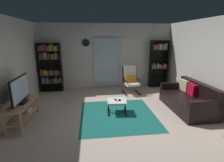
{
  "coord_description": "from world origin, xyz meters",
  "views": [
    {
      "loc": [
        -0.62,
        -4.04,
        2.09
      ],
      "look_at": [
        -0.02,
        0.81,
        0.8
      ],
      "focal_mm": 27.05,
      "sensor_mm": 36.0,
      "label": 1
    }
  ],
  "objects_px": {
    "bookshelf_near_sofa": "(158,61)",
    "cell_phone": "(120,100)",
    "tv_stand": "(23,109)",
    "television": "(20,91)",
    "tv_remote": "(116,100)",
    "ottoman": "(117,103)",
    "lounge_armchair": "(131,79)",
    "wall_clock": "(86,43)",
    "bookshelf_near_tv": "(50,66)",
    "leather_sofa": "(188,100)"
  },
  "relations": [
    {
      "from": "bookshelf_near_sofa",
      "to": "ottoman",
      "type": "bearing_deg",
      "value": -131.64
    },
    {
      "from": "tv_remote",
      "to": "ottoman",
      "type": "bearing_deg",
      "value": -62.31
    },
    {
      "from": "tv_stand",
      "to": "wall_clock",
      "type": "height_order",
      "value": "wall_clock"
    },
    {
      "from": "leather_sofa",
      "to": "tv_remote",
      "type": "xyz_separation_m",
      "value": [
        -2.14,
        0.08,
        0.08
      ]
    },
    {
      "from": "television",
      "to": "leather_sofa",
      "type": "xyz_separation_m",
      "value": [
        4.49,
        0.26,
        -0.55
      ]
    },
    {
      "from": "bookshelf_near_sofa",
      "to": "wall_clock",
      "type": "distance_m",
      "value": 3.08
    },
    {
      "from": "cell_phone",
      "to": "lounge_armchair",
      "type": "bearing_deg",
      "value": 76.23
    },
    {
      "from": "tv_stand",
      "to": "television",
      "type": "height_order",
      "value": "television"
    },
    {
      "from": "tv_remote",
      "to": "television",
      "type": "bearing_deg",
      "value": 173.07
    },
    {
      "from": "bookshelf_near_sofa",
      "to": "cell_phone",
      "type": "xyz_separation_m",
      "value": [
        -2.04,
        -2.39,
        -0.74
      ]
    },
    {
      "from": "tv_stand",
      "to": "leather_sofa",
      "type": "distance_m",
      "value": 4.5
    },
    {
      "from": "tv_stand",
      "to": "bookshelf_near_tv",
      "type": "distance_m",
      "value": 2.67
    },
    {
      "from": "lounge_armchair",
      "to": "wall_clock",
      "type": "xyz_separation_m",
      "value": [
        -1.65,
        0.82,
        1.32
      ]
    },
    {
      "from": "bookshelf_near_sofa",
      "to": "tv_remote",
      "type": "height_order",
      "value": "bookshelf_near_sofa"
    },
    {
      "from": "bookshelf_near_tv",
      "to": "television",
      "type": "bearing_deg",
      "value": -92.91
    },
    {
      "from": "ottoman",
      "to": "cell_phone",
      "type": "xyz_separation_m",
      "value": [
        0.08,
        -0.0,
        0.07
      ]
    },
    {
      "from": "tv_remote",
      "to": "cell_phone",
      "type": "height_order",
      "value": "tv_remote"
    },
    {
      "from": "ottoman",
      "to": "leather_sofa",
      "type": "bearing_deg",
      "value": -1.19
    },
    {
      "from": "bookshelf_near_sofa",
      "to": "cell_phone",
      "type": "bearing_deg",
      "value": -130.56
    },
    {
      "from": "lounge_armchair",
      "to": "ottoman",
      "type": "height_order",
      "value": "lounge_armchair"
    },
    {
      "from": "tv_remote",
      "to": "cell_phone",
      "type": "bearing_deg",
      "value": -34.05
    },
    {
      "from": "lounge_armchair",
      "to": "tv_remote",
      "type": "height_order",
      "value": "lounge_armchair"
    },
    {
      "from": "television",
      "to": "ottoman",
      "type": "relative_size",
      "value": 1.76
    },
    {
      "from": "leather_sofa",
      "to": "wall_clock",
      "type": "height_order",
      "value": "wall_clock"
    },
    {
      "from": "bookshelf_near_tv",
      "to": "tv_remote",
      "type": "xyz_separation_m",
      "value": [
        2.21,
        -2.26,
        -0.63
      ]
    },
    {
      "from": "bookshelf_near_tv",
      "to": "wall_clock",
      "type": "xyz_separation_m",
      "value": [
        1.38,
        0.21,
        0.85
      ]
    },
    {
      "from": "cell_phone",
      "to": "tv_stand",
      "type": "bearing_deg",
      "value": -164.48
    },
    {
      "from": "television",
      "to": "tv_remote",
      "type": "height_order",
      "value": "television"
    },
    {
      "from": "bookshelf_near_tv",
      "to": "cell_phone",
      "type": "relative_size",
      "value": 13.31
    },
    {
      "from": "tv_stand",
      "to": "leather_sofa",
      "type": "xyz_separation_m",
      "value": [
        4.49,
        0.24,
        -0.06
      ]
    },
    {
      "from": "leather_sofa",
      "to": "ottoman",
      "type": "relative_size",
      "value": 3.18
    },
    {
      "from": "tv_stand",
      "to": "television",
      "type": "bearing_deg",
      "value": -82.41
    },
    {
      "from": "cell_phone",
      "to": "tv_remote",
      "type": "bearing_deg",
      "value": 170.02
    },
    {
      "from": "tv_stand",
      "to": "television",
      "type": "xyz_separation_m",
      "value": [
        0.0,
        -0.02,
        0.49
      ]
    },
    {
      "from": "lounge_armchair",
      "to": "tv_remote",
      "type": "bearing_deg",
      "value": -116.31
    },
    {
      "from": "television",
      "to": "lounge_armchair",
      "type": "height_order",
      "value": "television"
    },
    {
      "from": "lounge_armchair",
      "to": "wall_clock",
      "type": "height_order",
      "value": "wall_clock"
    },
    {
      "from": "wall_clock",
      "to": "lounge_armchair",
      "type": "bearing_deg",
      "value": -26.48
    },
    {
      "from": "ottoman",
      "to": "bookshelf_near_tv",
      "type": "bearing_deg",
      "value": 134.33
    },
    {
      "from": "television",
      "to": "leather_sofa",
      "type": "height_order",
      "value": "television"
    },
    {
      "from": "leather_sofa",
      "to": "tv_remote",
      "type": "bearing_deg",
      "value": 177.91
    },
    {
      "from": "television",
      "to": "leather_sofa",
      "type": "bearing_deg",
      "value": 3.28
    },
    {
      "from": "tv_stand",
      "to": "bookshelf_near_sofa",
      "type": "xyz_separation_m",
      "value": [
        4.5,
        2.67,
        0.76
      ]
    },
    {
      "from": "television",
      "to": "cell_phone",
      "type": "height_order",
      "value": "television"
    },
    {
      "from": "television",
      "to": "tv_remote",
      "type": "distance_m",
      "value": 2.42
    },
    {
      "from": "bookshelf_near_sofa",
      "to": "lounge_armchair",
      "type": "relative_size",
      "value": 1.9
    },
    {
      "from": "television",
      "to": "wall_clock",
      "type": "bearing_deg",
      "value": 61.7
    },
    {
      "from": "television",
      "to": "wall_clock",
      "type": "height_order",
      "value": "wall_clock"
    },
    {
      "from": "bookshelf_near_tv",
      "to": "lounge_armchair",
      "type": "bearing_deg",
      "value": -11.41
    },
    {
      "from": "tv_stand",
      "to": "bookshelf_near_tv",
      "type": "bearing_deg",
      "value": 87.02
    }
  ]
}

